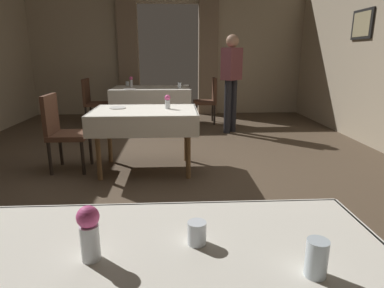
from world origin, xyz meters
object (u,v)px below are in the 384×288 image
object	(u,v)px
person_waiter_by_doorway	(231,76)
chair_far_left	(93,100)
chair_far_right	(208,98)
glass_far_d	(180,86)
chair_mid_left	(62,129)
glass_near_d	(317,258)
flower_vase_near	(89,231)
flower_vase_mid	(168,101)
flower_vase_far	(131,81)
glass_far_b	(127,84)
dining_table_far	(152,92)
dining_table_mid	(145,118)
glass_near_b	(197,233)
plate_far_c	(130,89)
plate_mid_b	(118,108)

from	to	relation	value
person_waiter_by_doorway	chair_far_left	bearing A→B (deg)	164.69
chair_far_right	glass_far_d	xyz separation A→B (m)	(-0.60, -0.31, 0.29)
chair_mid_left	chair_far_left	world-z (taller)	same
glass_near_d	flower_vase_near	bearing A→B (deg)	170.42
flower_vase_mid	flower_vase_far	distance (m)	2.93
person_waiter_by_doorway	glass_far_b	bearing A→B (deg)	150.06
glass_near_d	glass_far_b	size ratio (longest dim) A/B	1.18
chair_mid_left	chair_far_right	world-z (taller)	same
dining_table_far	glass_far_b	distance (m)	0.65
dining_table_far	flower_vase_mid	distance (m)	2.74
dining_table_mid	glass_far_b	xyz separation A→B (m)	(-0.63, 3.12, 0.15)
flower_vase_near	glass_near_d	world-z (taller)	flower_vase_near
glass_near_b	flower_vase_mid	world-z (taller)	flower_vase_mid
person_waiter_by_doorway	flower_vase_mid	bearing A→B (deg)	-119.64
dining_table_far	person_waiter_by_doorway	xyz separation A→B (m)	(1.47, -0.79, 0.37)
plate_far_c	person_waiter_by_doorway	bearing A→B (deg)	-12.86
glass_near_d	chair_far_right	bearing A→B (deg)	87.16
dining_table_mid	glass_near_b	distance (m)	2.90
chair_far_right	glass_near_d	bearing A→B (deg)	-92.84
dining_table_far	chair_mid_left	world-z (taller)	chair_mid_left
glass_far_d	plate_mid_b	bearing A→B (deg)	-108.31
chair_far_left	glass_far_b	distance (m)	0.82
glass_near_d	flower_vase_mid	size ratio (longest dim) A/B	0.68
flower_vase_mid	plate_mid_b	size ratio (longest dim) A/B	0.85
dining_table_mid	flower_vase_far	bearing A→B (deg)	100.17
dining_table_far	chair_far_left	size ratio (longest dim) A/B	1.66
person_waiter_by_doorway	chair_mid_left	bearing A→B (deg)	-141.06
flower_vase_near	glass_far_b	size ratio (longest dim) A/B	1.89
glass_near_b	person_waiter_by_doorway	xyz separation A→B (m)	(0.94, 4.84, 0.23)
plate_far_c	chair_far_left	bearing A→B (deg)	159.06
glass_far_d	glass_near_b	bearing A→B (deg)	-90.29
chair_far_right	glass_far_b	xyz separation A→B (m)	(-1.68, 0.30, 0.28)
dining_table_far	plate_mid_b	world-z (taller)	plate_mid_b
chair_mid_left	flower_vase_mid	xyz separation A→B (m)	(1.28, -0.00, 0.33)
glass_far_b	person_waiter_by_doorway	xyz separation A→B (m)	(2.00, -1.15, 0.23)
glass_near_b	plate_far_c	size ratio (longest dim) A/B	0.35
flower_vase_near	glass_near_d	size ratio (longest dim) A/B	1.60
glass_near_b	flower_vase_mid	distance (m)	2.92
plate_mid_b	flower_vase_mid	bearing A→B (deg)	-6.76
dining_table_far	glass_near_d	world-z (taller)	glass_near_d
glass_far_b	glass_near_b	bearing A→B (deg)	-79.98
glass_near_b	flower_vase_mid	xyz separation A→B (m)	(-0.15, 2.92, 0.05)
flower_vase_mid	chair_far_left	bearing A→B (deg)	120.19
dining_table_far	flower_vase_far	distance (m)	0.47
chair_far_right	person_waiter_by_doorway	bearing A→B (deg)	-69.88
dining_table_mid	glass_far_d	bearing A→B (deg)	79.73
chair_far_right	glass_far_d	size ratio (longest dim) A/B	8.13
glass_near_b	plate_mid_b	bearing A→B (deg)	104.35
dining_table_mid	glass_far_d	size ratio (longest dim) A/B	10.87
chair_far_left	person_waiter_by_doorway	bearing A→B (deg)	-15.31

